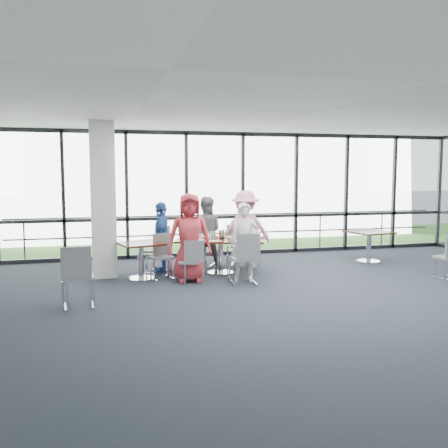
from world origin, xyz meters
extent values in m
cube|color=#1E242B|center=(0.00, 0.00, -0.01)|extent=(12.00, 10.00, 0.02)
cube|color=silver|center=(0.00, 0.00, 3.20)|extent=(12.00, 10.00, 0.04)
cube|color=white|center=(0.00, 5.00, 1.60)|extent=(12.00, 0.10, 3.20)
cube|color=white|center=(-3.60, 3.00, 1.60)|extent=(0.50, 0.50, 3.20)
cube|color=gray|center=(0.00, 10.00, -0.02)|extent=(80.00, 70.00, 0.02)
cube|color=#356327|center=(0.00, 8.00, 0.01)|extent=(80.00, 5.00, 0.01)
cube|color=silver|center=(4.00, 32.00, 3.00)|extent=(24.00, 10.00, 6.00)
cylinder|color=#2D2D33|center=(0.00, 5.60, 0.50)|extent=(12.00, 0.06, 0.06)
cube|color=#341607|center=(-1.18, 2.70, 0.73)|extent=(2.08, 1.56, 0.04)
cylinder|color=silver|center=(-1.18, 2.70, 0.35)|extent=(0.12, 0.12, 0.71)
cylinder|color=silver|center=(-1.18, 2.70, 0.01)|extent=(0.56, 0.56, 0.03)
cube|color=#341607|center=(-2.89, 2.54, 0.73)|extent=(1.01, 1.01, 0.04)
cylinder|color=silver|center=(-2.89, 2.54, 0.35)|extent=(0.12, 0.12, 0.71)
cube|color=#341607|center=(2.64, 3.14, 0.73)|extent=(1.07, 1.07, 0.04)
cylinder|color=silver|center=(2.64, 3.14, 0.35)|extent=(0.12, 0.12, 0.71)
imported|color=#B82F37|center=(-1.97, 2.09, 0.88)|extent=(0.91, 0.64, 1.76)
imported|color=silver|center=(-0.90, 1.83, 0.79)|extent=(0.68, 0.58, 1.57)
imported|color=slate|center=(-1.32, 3.57, 0.81)|extent=(0.88, 0.67, 1.61)
imported|color=pink|center=(-0.46, 3.27, 0.88)|extent=(1.22, 0.78, 1.76)
imported|color=#264F97|center=(-2.39, 3.10, 0.77)|extent=(0.61, 0.96, 1.54)
cylinder|color=white|center=(-1.71, 2.59, 0.76)|extent=(0.27, 0.27, 0.01)
cylinder|color=white|center=(-0.75, 2.26, 0.76)|extent=(0.25, 0.25, 0.01)
cylinder|color=white|center=(-1.52, 3.20, 0.76)|extent=(0.25, 0.25, 0.01)
cylinder|color=white|center=(-0.64, 2.81, 0.76)|extent=(0.25, 0.25, 0.01)
cylinder|color=white|center=(-1.89, 2.91, 0.76)|extent=(0.26, 0.26, 0.01)
cylinder|color=white|center=(-1.46, 2.52, 0.82)|extent=(0.07, 0.07, 0.15)
cylinder|color=white|center=(-0.95, 2.48, 0.82)|extent=(0.07, 0.07, 0.13)
cylinder|color=white|center=(-1.09, 2.94, 0.82)|extent=(0.07, 0.07, 0.14)
cylinder|color=white|center=(-1.79, 2.80, 0.81)|extent=(0.06, 0.06, 0.13)
cube|color=beige|center=(-1.42, 2.39, 0.75)|extent=(0.36, 0.28, 0.00)
cube|color=beige|center=(-0.49, 2.21, 0.75)|extent=(0.40, 0.36, 0.00)
cube|color=beige|center=(-0.99, 2.99, 0.75)|extent=(0.37, 0.29, 0.00)
cube|color=black|center=(-1.14, 2.69, 0.77)|extent=(0.10, 0.07, 0.04)
cylinder|color=#B22E10|center=(-1.18, 2.74, 0.84)|extent=(0.06, 0.06, 0.18)
cylinder|color=#27733A|center=(-1.12, 2.72, 0.85)|extent=(0.05, 0.05, 0.20)
camera|label=1|loc=(-3.75, -7.57, 2.18)|focal=40.00mm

